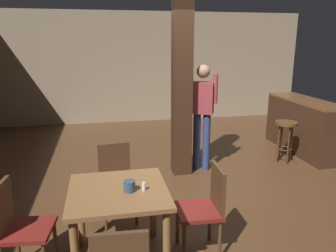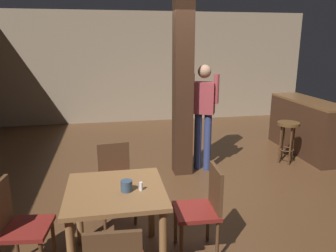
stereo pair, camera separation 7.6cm
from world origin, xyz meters
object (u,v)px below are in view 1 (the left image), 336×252
Objects in this scene: chair_north at (116,178)px; chair_east at (206,205)px; dining_table at (119,203)px; napkin_cup at (129,186)px; bar_stool_near at (286,131)px; standing_person at (202,110)px; salt_shaker at (144,186)px; bar_counter at (300,126)px; chair_west at (18,225)px.

chair_north is 1.00× the size of chair_east.
chair_north is (0.02, 0.86, -0.12)m from dining_table.
bar_stool_near is at bearing 37.45° from napkin_cup.
napkin_cup is 2.59m from standing_person.
napkin_cup is 1.33× the size of salt_shaker.
chair_east reaches higher than napkin_cup.
napkin_cup is 0.06× the size of bar_counter.
bar_counter is at bearing 30.42° from chair_west.
dining_table is at bearing 149.32° from napkin_cup.
napkin_cup is at bearing -3.55° from chair_west.
standing_person reaches higher than chair_east.
dining_table is 11.29× the size of salt_shaker.
standing_person reaches higher than napkin_cup.
dining_table is at bearing 163.24° from salt_shaker.
chair_west is 1.00× the size of chair_east.
dining_table is at bearing -179.40° from chair_east.
standing_person is 0.94× the size of bar_counter.
napkin_cup is at bearing -121.86° from standing_person.
chair_west is 8.46× the size of napkin_cup.
chair_north reaches higher than salt_shaker.
chair_west reaches higher than salt_shaker.
chair_west is 1.15m from salt_shaker.
salt_shaker reaches higher than dining_table.
standing_person reaches higher than chair_north.
dining_table is at bearing -124.41° from standing_person.
bar_counter is at bearing 38.79° from salt_shaker.
napkin_cup is at bearing 175.64° from salt_shaker.
salt_shaker is at bearing -4.36° from napkin_cup.
chair_north reaches higher than dining_table.
salt_shaker is (-0.62, -0.08, 0.29)m from chair_east.
bar_counter reaches higher than chair_north.
salt_shaker is at bearing -141.21° from bar_counter.
standing_person is at bearing -179.46° from bar_stool_near.
chair_east is 0.52× the size of standing_person.
bar_stool_near is at bearing 29.08° from chair_west.
chair_north is at bearing 43.56° from chair_west.
chair_east is at bearing -136.19° from bar_counter.
napkin_cup reaches higher than dining_table.
chair_west is at bearing -136.44° from chair_north.
chair_west is at bearing -150.92° from bar_stool_near.
dining_table is at bearing -0.13° from chair_west.
salt_shaker is 0.04× the size of bar_counter.
chair_east is 0.81m from napkin_cup.
bar_counter is (3.45, 2.66, -0.29)m from napkin_cup.
chair_west is 1.00× the size of chair_north.
napkin_cup is 4.37m from bar_counter.
chair_north is 3.24m from bar_stool_near.
standing_person is (1.36, 2.19, 0.19)m from napkin_cup.
chair_north is 0.97m from napkin_cup.
chair_north is at bearing -153.68° from bar_counter.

